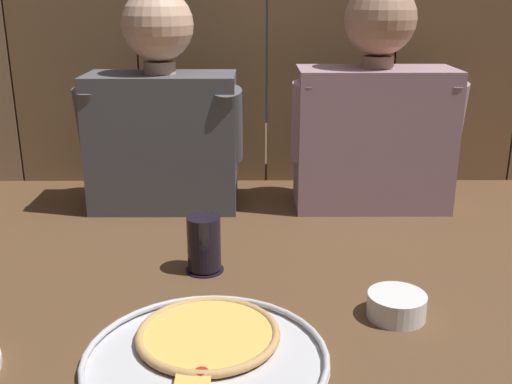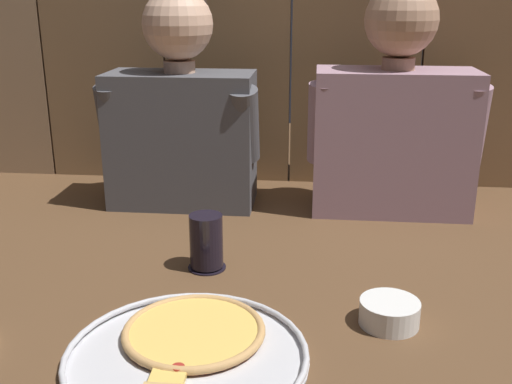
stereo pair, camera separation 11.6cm
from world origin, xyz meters
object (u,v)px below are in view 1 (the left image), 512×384
object	(u,v)px
pizza_tray	(207,350)
diner_right	(375,108)
drinking_glass	(204,245)
dipping_bowl	(397,304)
diner_left	(162,110)

from	to	relation	value
pizza_tray	diner_right	bearing A→B (deg)	61.32
diner_right	drinking_glass	bearing A→B (deg)	-135.87
pizza_tray	dipping_bowl	world-z (taller)	dipping_bowl
diner_left	diner_right	size ratio (longest dim) A/B	0.98
drinking_glass	diner_left	world-z (taller)	diner_left
pizza_tray	diner_left	world-z (taller)	diner_left
pizza_tray	dipping_bowl	size ratio (longest dim) A/B	3.71
diner_left	diner_right	world-z (taller)	diner_right
pizza_tray	drinking_glass	bearing A→B (deg)	94.81
diner_right	diner_left	bearing A→B (deg)	180.00
diner_left	diner_right	xyz separation A→B (m)	(0.54, -0.00, 0.00)
diner_left	pizza_tray	bearing A→B (deg)	-77.32
dipping_bowl	diner_right	xyz separation A→B (m)	(0.06, 0.59, 0.24)
drinking_glass	diner_left	distance (m)	0.47
diner_left	diner_right	bearing A→B (deg)	-0.00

